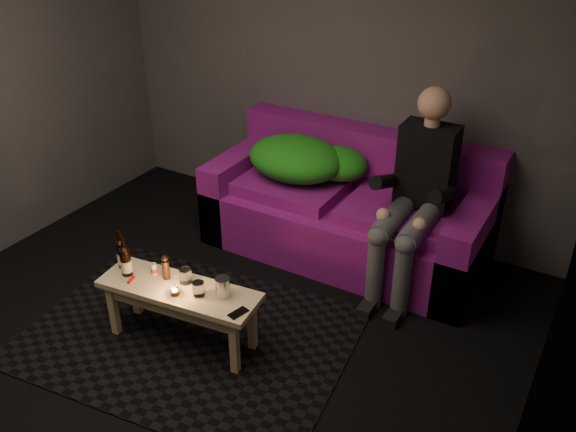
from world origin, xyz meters
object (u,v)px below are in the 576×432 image
at_px(sofa, 349,212).
at_px(beer_bottle_b, 126,261).
at_px(person, 416,191).
at_px(steel_cup, 223,287).
at_px(coffee_table, 180,297).
at_px(beer_bottle_a, 122,254).

xyz_separation_m(sofa, beer_bottle_b, (-0.80, -1.61, 0.19)).
bearing_deg(person, sofa, 163.11).
distance_m(person, beer_bottle_b, 2.00).
bearing_deg(beer_bottle_b, steel_cup, 10.66).
height_order(beer_bottle_b, steel_cup, beer_bottle_b).
height_order(sofa, coffee_table, sofa).
xyz_separation_m(coffee_table, beer_bottle_b, (-0.37, -0.05, 0.18)).
bearing_deg(person, beer_bottle_b, -133.76).
distance_m(sofa, coffee_table, 1.62).
xyz_separation_m(sofa, steel_cup, (-0.14, -1.49, 0.15)).
height_order(coffee_table, steel_cup, steel_cup).
bearing_deg(beer_bottle_a, steel_cup, 5.34).
xyz_separation_m(person, coffee_table, (-1.00, -1.38, -0.39)).
relative_size(beer_bottle_a, beer_bottle_b, 0.96).
bearing_deg(sofa, person, -16.89).
bearing_deg(steel_cup, person, 61.37).
bearing_deg(sofa, steel_cup, -95.41).
height_order(person, coffee_table, person).
bearing_deg(sofa, beer_bottle_a, -119.59).
distance_m(coffee_table, steel_cup, 0.33).
distance_m(coffee_table, beer_bottle_b, 0.42).
bearing_deg(person, coffee_table, -125.98).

